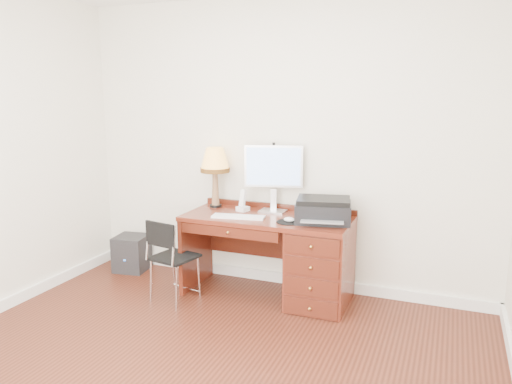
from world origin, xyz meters
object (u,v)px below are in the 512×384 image
at_px(desk, 301,256).
at_px(chair, 171,253).
at_px(monitor, 274,170).
at_px(printer, 323,210).
at_px(equipment_box, 132,253).
at_px(leg_lamp, 215,164).
at_px(phone, 243,205).

height_order(desk, chair, chair).
relative_size(desk, chair, 1.99).
bearing_deg(monitor, desk, -45.40).
relative_size(printer, equipment_box, 1.43).
xyz_separation_m(leg_lamp, phone, (0.31, -0.07, -0.36)).
xyz_separation_m(monitor, printer, (0.52, -0.20, -0.29)).
relative_size(monitor, leg_lamp, 1.07).
height_order(monitor, printer, monitor).
bearing_deg(chair, leg_lamp, 88.40).
xyz_separation_m(chair, equipment_box, (-0.81, 0.55, -0.27)).
xyz_separation_m(desk, chair, (-1.06, -0.45, 0.04)).
relative_size(desk, printer, 2.85).
bearing_deg(monitor, equipment_box, 169.45).
relative_size(desk, equipment_box, 4.07).
xyz_separation_m(monitor, leg_lamp, (-0.59, -0.03, 0.03)).
xyz_separation_m(monitor, phone, (-0.27, -0.10, -0.33)).
bearing_deg(phone, chair, -112.08).
bearing_deg(printer, chair, -171.82).
distance_m(phone, chair, 0.80).
xyz_separation_m(phone, equipment_box, (-1.27, -0.00, -0.63)).
distance_m(monitor, printer, 0.63).
bearing_deg(chair, desk, 34.28).
height_order(monitor, equipment_box, monitor).
bearing_deg(chair, printer, 31.17).
relative_size(leg_lamp, chair, 0.77).
relative_size(monitor, printer, 1.17).
relative_size(desk, monitor, 2.43).
distance_m(monitor, chair, 1.19).
bearing_deg(leg_lamp, printer, -8.44).
bearing_deg(leg_lamp, phone, -11.70).
bearing_deg(leg_lamp, chair, -102.79).
height_order(printer, chair, printer).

